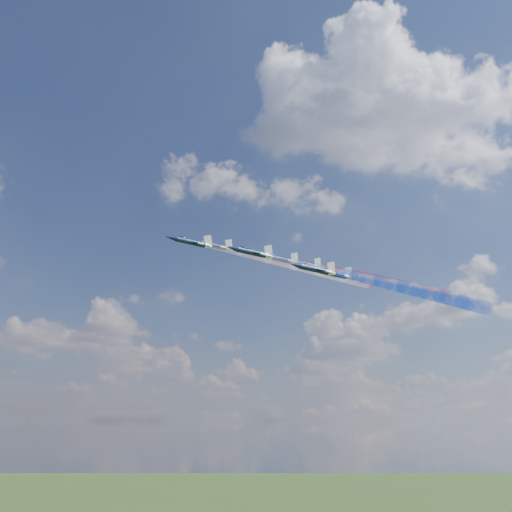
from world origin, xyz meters
TOP-DOWN VIEW (x-y plane):
  - jet_lead at (-2.54, 0.30)m, footprint 15.34×13.78m
  - trail_lead at (26.76, -6.69)m, footprint 48.48×16.81m
  - jet_inner_left at (6.89, -12.88)m, footprint 15.34×13.78m
  - trail_inner_left at (36.19, -19.87)m, footprint 48.48×16.81m
  - jet_inner_right at (11.25, 10.00)m, footprint 15.34×13.78m
  - trail_inner_right at (40.54, 3.01)m, footprint 48.48×16.81m
  - jet_outer_left at (17.55, -24.10)m, footprint 15.34×13.78m
  - trail_outer_left at (46.84, -31.09)m, footprint 48.48×16.81m
  - jet_center_third at (22.92, -4.96)m, footprint 15.34×13.78m
  - trail_center_third at (52.22, -11.95)m, footprint 48.48×16.81m
  - jet_outer_right at (29.42, 14.64)m, footprint 15.34×13.78m
  - trail_outer_right at (58.72, 7.65)m, footprint 48.48×16.81m
  - jet_rear_left at (31.85, -16.65)m, footprint 15.34×13.78m
  - trail_rear_left at (61.15, -23.64)m, footprint 48.48×16.81m
  - jet_rear_right at (38.04, 1.33)m, footprint 15.34×13.78m
  - trail_rear_right at (67.33, -5.66)m, footprint 48.48×16.81m

SIDE VIEW (x-z plane):
  - trail_outer_left at x=46.84m, z-range 109.86..120.02m
  - trail_rear_left at x=61.15m, z-range 112.21..122.36m
  - jet_outer_left at x=17.55m, z-range 113.74..121.81m
  - trail_inner_left at x=36.19m, z-range 114.72..124.87m
  - jet_rear_left at x=31.85m, z-range 116.09..124.15m
  - trail_center_third at x=52.22m, z-range 117.25..127.40m
  - jet_inner_left at x=6.89m, z-range 118.60..126.66m
  - trail_lead at x=26.76m, z-range 118.66..128.82m
  - trail_rear_right at x=67.33m, z-range 119.53..129.69m
  - jet_center_third at x=22.92m, z-range 121.13..129.19m
  - jet_lead at x=-2.54m, z-range 122.54..130.60m
  - trail_inner_right at x=40.54m, z-range 122.35..132.51m
  - jet_rear_right at x=38.04m, z-range 123.41..131.47m
  - trail_outer_right at x=58.72m, z-range 124.62..134.78m
  - jet_inner_right at x=11.25m, z-range 126.24..134.30m
  - jet_outer_right at x=29.42m, z-range 128.51..136.57m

